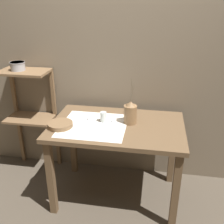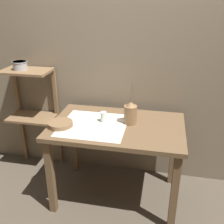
# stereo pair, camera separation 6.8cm
# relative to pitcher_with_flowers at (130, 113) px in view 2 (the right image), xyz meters

# --- Properties ---
(ground_plane) EXTENTS (12.00, 12.00, 0.00)m
(ground_plane) POSITION_rel_pitcher_with_flowers_xyz_m (-0.11, -0.05, -0.90)
(ground_plane) COLOR brown
(stone_wall_back) EXTENTS (7.00, 0.06, 2.40)m
(stone_wall_back) POSITION_rel_pitcher_with_flowers_xyz_m (-0.11, 0.44, 0.30)
(stone_wall_back) COLOR #7A6B56
(stone_wall_back) RESTS_ON ground_plane
(wooden_table) EXTENTS (1.20, 0.77, 0.80)m
(wooden_table) POSITION_rel_pitcher_with_flowers_xyz_m (-0.11, -0.05, -0.21)
(wooden_table) COLOR brown
(wooden_table) RESTS_ON ground_plane
(wooden_shelf_unit) EXTENTS (0.50, 0.31, 1.18)m
(wooden_shelf_unit) POSITION_rel_pitcher_with_flowers_xyz_m (-1.11, 0.28, -0.08)
(wooden_shelf_unit) COLOR brown
(wooden_shelf_unit) RESTS_ON ground_plane
(linen_cloth) EXTENTS (0.58, 0.56, 0.00)m
(linen_cloth) POSITION_rel_pitcher_with_flowers_xyz_m (-0.32, -0.10, -0.10)
(linen_cloth) COLOR white
(linen_cloth) RESTS_ON wooden_table
(pitcher_with_flowers) EXTENTS (0.12, 0.12, 0.42)m
(pitcher_with_flowers) POSITION_rel_pitcher_with_flowers_xyz_m (0.00, 0.00, 0.00)
(pitcher_with_flowers) COLOR olive
(pitcher_with_flowers) RESTS_ON wooden_table
(wooden_bowl) EXTENTS (0.22, 0.22, 0.04)m
(wooden_bowl) POSITION_rel_pitcher_with_flowers_xyz_m (-0.60, -0.19, -0.08)
(wooden_bowl) COLOR brown
(wooden_bowl) RESTS_ON wooden_table
(glass_tumbler_near) EXTENTS (0.06, 0.06, 0.09)m
(glass_tumbler_near) POSITION_rel_pitcher_with_flowers_xyz_m (-0.24, -0.02, -0.05)
(glass_tumbler_near) COLOR silver
(glass_tumbler_near) RESTS_ON wooden_table
(knife_center) EXTENTS (0.04, 0.19, 0.00)m
(knife_center) POSITION_rel_pitcher_with_flowers_xyz_m (-0.47, -0.11, -0.09)
(knife_center) COLOR #A8A8AD
(knife_center) RESTS_ON wooden_table
(spoon_outer) EXTENTS (0.03, 0.20, 0.02)m
(spoon_outer) POSITION_rel_pitcher_with_flowers_xyz_m (-0.40, -0.04, -0.09)
(spoon_outer) COLOR #A8A8AD
(spoon_outer) RESTS_ON wooden_table
(fork_inner) EXTENTS (0.02, 0.19, 0.00)m
(fork_inner) POSITION_rel_pitcher_with_flowers_xyz_m (-0.32, -0.10, -0.09)
(fork_inner) COLOR #A8A8AD
(fork_inner) RESTS_ON wooden_table
(fork_outer) EXTENTS (0.01, 0.19, 0.00)m
(fork_outer) POSITION_rel_pitcher_with_flowers_xyz_m (-0.24, -0.10, -0.09)
(fork_outer) COLOR #A8A8AD
(fork_outer) RESTS_ON wooden_table
(spoon_inner) EXTENTS (0.04, 0.20, 0.02)m
(spoon_inner) POSITION_rel_pitcher_with_flowers_xyz_m (-0.16, -0.04, -0.09)
(spoon_inner) COLOR #A8A8AD
(spoon_inner) RESTS_ON wooden_table
(metal_pot_large) EXTENTS (0.15, 0.15, 0.08)m
(metal_pot_large) POSITION_rel_pitcher_with_flowers_xyz_m (-1.17, 0.24, 0.33)
(metal_pot_large) COLOR #A8A8AD
(metal_pot_large) RESTS_ON wooden_shelf_unit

